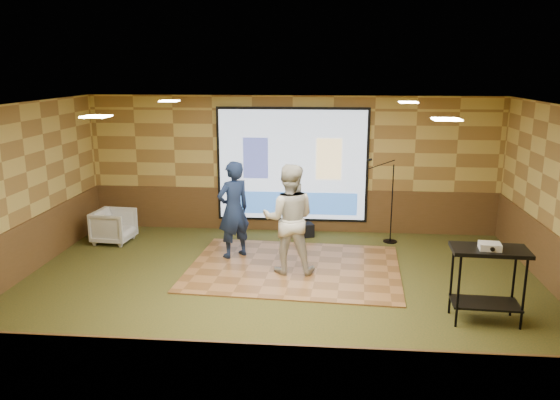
# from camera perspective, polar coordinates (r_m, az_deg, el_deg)

# --- Properties ---
(ground) EXTENTS (9.00, 9.00, 0.00)m
(ground) POSITION_cam_1_polar(r_m,az_deg,el_deg) (9.08, -0.24, -9.54)
(ground) COLOR #2F3B1B
(ground) RESTS_ON ground
(room_shell) EXTENTS (9.04, 7.04, 3.02)m
(room_shell) POSITION_cam_1_polar(r_m,az_deg,el_deg) (8.47, -0.26, 3.58)
(room_shell) COLOR tan
(room_shell) RESTS_ON ground
(wainscot_back) EXTENTS (9.00, 0.04, 0.95)m
(wainscot_back) POSITION_cam_1_polar(r_m,az_deg,el_deg) (12.21, 1.26, -1.04)
(wainscot_back) COLOR #54391C
(wainscot_back) RESTS_ON ground
(wainscot_front) EXTENTS (9.00, 0.04, 0.95)m
(wainscot_front) POSITION_cam_1_polar(r_m,az_deg,el_deg) (5.79, -3.60, -18.79)
(wainscot_front) COLOR #54391C
(wainscot_front) RESTS_ON ground
(wainscot_left) EXTENTS (0.04, 7.00, 0.95)m
(wainscot_left) POSITION_cam_1_polar(r_m,az_deg,el_deg) (10.31, -26.01, -5.29)
(wainscot_left) COLOR #54391C
(wainscot_left) RESTS_ON ground
(projector_screen) EXTENTS (3.32, 0.06, 2.52)m
(projector_screen) POSITION_cam_1_polar(r_m,az_deg,el_deg) (11.96, 1.27, 3.55)
(projector_screen) COLOR black
(projector_screen) RESTS_ON room_shell
(downlight_nw) EXTENTS (0.32, 0.32, 0.02)m
(downlight_nw) POSITION_cam_1_polar(r_m,az_deg,el_deg) (10.55, -11.50, 10.10)
(downlight_nw) COLOR #FAEBBB
(downlight_nw) RESTS_ON room_shell
(downlight_ne) EXTENTS (0.32, 0.32, 0.02)m
(downlight_ne) POSITION_cam_1_polar(r_m,az_deg,el_deg) (10.23, 13.27, 9.91)
(downlight_ne) COLOR #FAEBBB
(downlight_ne) RESTS_ON room_shell
(downlight_sw) EXTENTS (0.32, 0.32, 0.02)m
(downlight_sw) POSITION_cam_1_polar(r_m,az_deg,el_deg) (7.45, -18.67, 8.27)
(downlight_sw) COLOR #FAEBBB
(downlight_sw) RESTS_ON room_shell
(downlight_se) EXTENTS (0.32, 0.32, 0.02)m
(downlight_se) POSITION_cam_1_polar(r_m,az_deg,el_deg) (6.98, 17.00, 8.07)
(downlight_se) COLOR #FAEBBB
(downlight_se) RESTS_ON room_shell
(dance_floor) EXTENTS (3.96, 3.11, 0.03)m
(dance_floor) POSITION_cam_1_polar(r_m,az_deg,el_deg) (10.06, 1.49, -7.09)
(dance_floor) COLOR #986437
(dance_floor) RESTS_ON ground
(player_left) EXTENTS (0.80, 0.78, 1.86)m
(player_left) POSITION_cam_1_polar(r_m,az_deg,el_deg) (10.37, -4.88, -1.01)
(player_left) COLOR #152244
(player_left) RESTS_ON dance_floor
(player_right) EXTENTS (0.96, 0.75, 1.95)m
(player_right) POSITION_cam_1_polar(r_m,az_deg,el_deg) (9.55, 0.94, -1.99)
(player_right) COLOR beige
(player_right) RESTS_ON dance_floor
(av_table) EXTENTS (1.06, 0.56, 1.11)m
(av_table) POSITION_cam_1_polar(r_m,az_deg,el_deg) (8.33, 20.93, -6.72)
(av_table) COLOR black
(av_table) RESTS_ON ground
(projector) EXTENTS (0.31, 0.27, 0.10)m
(projector) POSITION_cam_1_polar(r_m,az_deg,el_deg) (8.16, 21.08, -4.53)
(projector) COLOR silver
(projector) RESTS_ON av_table
(mic_stand) EXTENTS (0.70, 0.29, 1.78)m
(mic_stand) POSITION_cam_1_polar(r_m,az_deg,el_deg) (11.62, 11.26, -2.00)
(mic_stand) COLOR black
(mic_stand) RESTS_ON ground
(banquet_chair) EXTENTS (0.83, 0.81, 0.70)m
(banquet_chair) POSITION_cam_1_polar(r_m,az_deg,el_deg) (11.94, -16.97, -2.63)
(banquet_chair) COLOR gray
(banquet_chair) RESTS_ON ground
(duffel_bag) EXTENTS (0.54, 0.45, 0.29)m
(duffel_bag) POSITION_cam_1_polar(r_m,az_deg,el_deg) (11.87, 2.35, -3.16)
(duffel_bag) COLOR black
(duffel_bag) RESTS_ON ground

